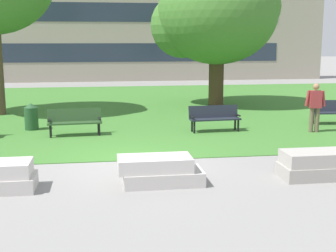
% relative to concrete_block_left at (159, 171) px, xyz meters
% --- Properties ---
extents(ground_plane, '(140.00, 140.00, 0.00)m').
position_rel_concrete_block_left_xyz_m(ground_plane, '(-0.52, 2.11, -0.31)').
color(ground_plane, gray).
extents(grass_lawn, '(40.00, 20.00, 0.02)m').
position_rel_concrete_block_left_xyz_m(grass_lawn, '(-0.52, 12.11, -0.30)').
color(grass_lawn, '#3D752D').
rests_on(grass_lawn, ground).
extents(concrete_block_left, '(1.92, 0.90, 0.64)m').
position_rel_concrete_block_left_xyz_m(concrete_block_left, '(0.00, 0.00, 0.00)').
color(concrete_block_left, '#BCB7B2').
rests_on(concrete_block_left, ground).
extents(concrete_block_right, '(1.80, 0.90, 0.64)m').
position_rel_concrete_block_left_xyz_m(concrete_block_right, '(3.79, -0.04, 0.00)').
color(concrete_block_right, '#9E9991').
rests_on(concrete_block_right, ground).
extents(park_bench_near_right, '(1.83, 0.64, 0.90)m').
position_rel_concrete_block_left_xyz_m(park_bench_near_right, '(2.70, 5.77, 0.23)').
color(park_bench_near_right, '#1E232D').
rests_on(park_bench_near_right, grass_lawn).
extents(park_bench_far_left, '(1.83, 0.66, 0.90)m').
position_rel_concrete_block_left_xyz_m(park_bench_far_left, '(-2.15, 5.74, 0.23)').
color(park_bench_far_left, '#284723').
rests_on(park_bench_far_left, grass_lawn).
extents(park_bench_far_right, '(1.85, 0.72, 0.90)m').
position_rel_concrete_block_left_xyz_m(park_bench_far_right, '(7.64, 6.50, 0.23)').
color(park_bench_far_right, '#1E232D').
rests_on(park_bench_far_right, grass_lawn).
extents(tree_far_left, '(6.02, 5.73, 6.87)m').
position_rel_concrete_block_left_xyz_m(tree_far_left, '(4.29, 12.19, 4.07)').
color(tree_far_left, '#42301E').
rests_on(tree_far_left, grass_lawn).
extents(trash_bin, '(0.49, 0.49, 0.96)m').
position_rel_concrete_block_left_xyz_m(trash_bin, '(-3.75, 6.98, 0.20)').
color(trash_bin, '#234C28').
rests_on(trash_bin, grass_lawn).
extents(person_bystander_near_lawn, '(0.70, 0.29, 1.71)m').
position_rel_concrete_block_left_xyz_m(person_bystander_near_lawn, '(6.12, 5.08, 0.68)').
color(person_bystander_near_lawn, brown).
rests_on(person_bystander_near_lawn, grass_lawn).
extents(building_facade_distant, '(30.68, 1.03, 11.14)m').
position_rel_concrete_block_left_xyz_m(building_facade_distant, '(1.30, 26.61, 5.26)').
color(building_facade_distant, gray).
rests_on(building_facade_distant, ground).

